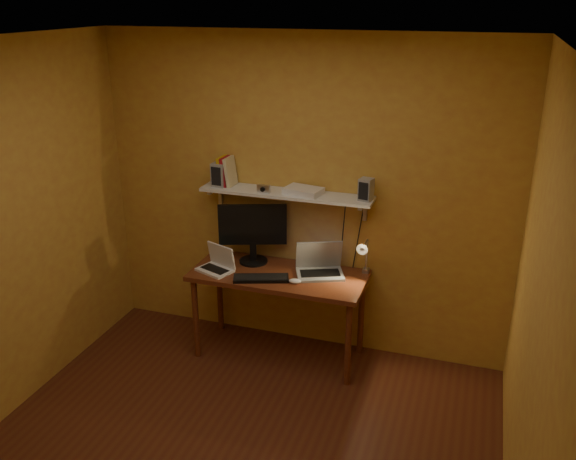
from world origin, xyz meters
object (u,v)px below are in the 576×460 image
(wall_shelf, at_px, (286,194))
(speaker_right, at_px, (366,189))
(router, at_px, (303,191))
(speaker_left, at_px, (220,175))
(laptop, at_px, (319,265))
(keyboard, at_px, (261,278))
(desk_lamp, at_px, (364,254))
(monitor, at_px, (253,230))
(mouse, at_px, (295,281))
(shelf_camera, at_px, (264,189))
(netbook, at_px, (218,263))
(desk, at_px, (279,283))

(wall_shelf, bearing_deg, speaker_right, -0.83)
(router, bearing_deg, speaker_left, -178.63)
(laptop, bearing_deg, keyboard, -170.34)
(desk_lamp, bearing_deg, laptop, -176.05)
(monitor, xyz_separation_m, mouse, (0.45, -0.28, -0.27))
(wall_shelf, xyz_separation_m, laptop, (0.31, -0.09, -0.54))
(desk_lamp, xyz_separation_m, shelf_camera, (-0.82, -0.00, 0.45))
(monitor, bearing_deg, speaker_right, -17.12)
(keyboard, bearing_deg, speaker_left, 125.70)
(monitor, xyz_separation_m, shelf_camera, (0.11, -0.02, 0.37))
(keyboard, xyz_separation_m, speaker_right, (0.73, 0.34, 0.70))
(speaker_left, relative_size, router, 0.68)
(mouse, relative_size, router, 0.34)
(netbook, xyz_separation_m, desk_lamp, (1.15, 0.22, 0.15))
(shelf_camera, xyz_separation_m, router, (0.31, 0.07, -0.01))
(desk, distance_m, speaker_right, 1.04)
(desk_lamp, xyz_separation_m, router, (-0.52, 0.07, 0.44))
(desk, distance_m, speaker_left, 1.00)
(desk, relative_size, laptop, 3.18)
(wall_shelf, height_order, monitor, wall_shelf)
(desk, relative_size, mouse, 14.39)
(keyboard, distance_m, shelf_camera, 0.71)
(wall_shelf, distance_m, laptop, 0.63)
(speaker_right, relative_size, shelf_camera, 1.60)
(wall_shelf, bearing_deg, desk_lamp, -5.88)
(speaker_left, bearing_deg, speaker_right, 5.82)
(wall_shelf, bearing_deg, router, -0.03)
(desk, bearing_deg, shelf_camera, 143.00)
(netbook, xyz_separation_m, speaker_left, (-0.08, 0.27, 0.66))
(laptop, xyz_separation_m, mouse, (-0.13, -0.23, -0.05))
(keyboard, distance_m, mouse, 0.27)
(shelf_camera, bearing_deg, netbook, -146.12)
(desk, relative_size, keyboard, 3.24)
(keyboard, xyz_separation_m, router, (0.24, 0.35, 0.64))
(speaker_right, xyz_separation_m, router, (-0.50, 0.01, -0.06))
(monitor, distance_m, laptop, 0.62)
(keyboard, bearing_deg, desk_lamp, 1.06)
(shelf_camera, bearing_deg, monitor, 169.42)
(mouse, xyz_separation_m, desk_lamp, (0.48, 0.26, 0.19))
(desk, height_order, netbook, netbook)
(speaker_right, bearing_deg, shelf_camera, -162.76)
(laptop, bearing_deg, netbook, 171.08)
(wall_shelf, xyz_separation_m, speaker_left, (-0.56, -0.02, 0.11))
(netbook, relative_size, desk_lamp, 0.88)
(wall_shelf, distance_m, monitor, 0.43)
(desk, relative_size, desk_lamp, 3.73)
(speaker_left, bearing_deg, keyboard, -29.55)
(netbook, bearing_deg, shelf_camera, 55.26)
(speaker_left, bearing_deg, mouse, -17.05)
(speaker_left, bearing_deg, router, 6.82)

